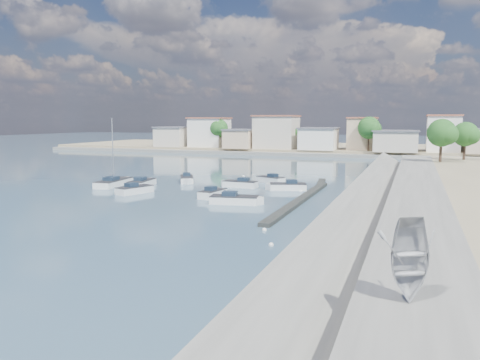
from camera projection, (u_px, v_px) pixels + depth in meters
The scene contains 18 objects.
ground at pixel (301, 170), 79.64m from camera, with size 400.00×400.00×0.00m, color #304A61.
seawall_walkway at pixel (417, 195), 48.02m from camera, with size 5.00×90.00×1.80m, color slate.
breakwater at pixel (305, 196), 51.85m from camera, with size 2.00×31.02×0.35m.
far_shore_land at pixel (344, 149), 127.88m from camera, with size 160.00×40.00×1.40m, color gray.
far_shore_quay at pixel (331, 155), 108.40m from camera, with size 160.00×2.50×0.80m, color slate.
far_town at pixel (382, 136), 109.61m from camera, with size 113.01×12.80×8.35m.
shore_trees at pixel (368, 131), 102.08m from camera, with size 74.56×38.32×7.92m.
motorboat_a at pixel (143, 183), 60.67m from camera, with size 2.53×5.57×1.48m.
motorboat_b at pixel (214, 194), 51.98m from camera, with size 2.10×4.40×1.48m.
motorboat_c at pixel (239, 184), 59.65m from camera, with size 4.88×1.82×1.48m.
motorboat_d at pixel (286, 187), 57.32m from camera, with size 5.00×3.08×1.48m.
motorboat_e at pixel (136, 190), 54.87m from camera, with size 3.08×4.96×1.48m.
motorboat_f at pixel (269, 180), 64.20m from camera, with size 4.39×3.19×1.48m.
motorboat_g at pixel (187, 180), 64.21m from camera, with size 3.53×4.72×1.48m.
motorboat_h at pixel (237, 200), 47.78m from camera, with size 5.58×2.80×1.48m.
sailboat at pixel (115, 182), 61.18m from camera, with size 2.90×7.37×9.00m.
mooring_buoys at pixel (305, 195), 53.05m from camera, with size 19.36×36.40×0.36m.
overturned_dinghy at pixel (407, 294), 17.26m from camera, with size 3.30×1.54×0.62m, color #A5A8AD.
Camera 1 is at (18.00, -37.83, 8.50)m, focal length 35.00 mm.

